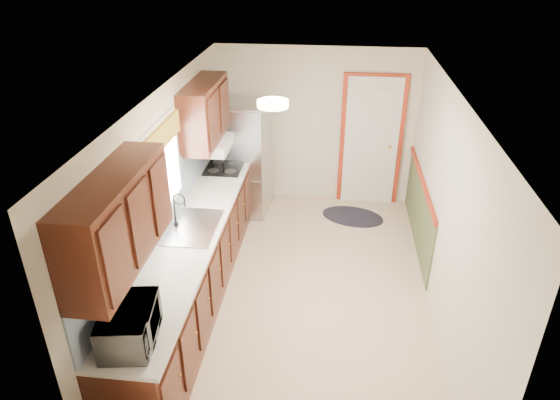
# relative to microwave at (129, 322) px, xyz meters

# --- Properties ---
(room_shell) EXTENTS (3.20, 5.20, 2.52)m
(room_shell) POSITION_rel_microwave_xyz_m (1.20, 1.95, 0.07)
(room_shell) COLOR beige
(room_shell) RESTS_ON ground
(kitchen_run) EXTENTS (0.63, 4.00, 2.20)m
(kitchen_run) POSITION_rel_microwave_xyz_m (-0.04, 1.66, -0.32)
(kitchen_run) COLOR #3B170D
(kitchen_run) RESTS_ON ground
(back_wall_trim) EXTENTS (1.12, 2.30, 2.08)m
(back_wall_trim) POSITION_rel_microwave_xyz_m (2.19, 4.16, -0.24)
(back_wall_trim) COLOR maroon
(back_wall_trim) RESTS_ON ground
(ceiling_fixture) EXTENTS (0.30, 0.30, 0.06)m
(ceiling_fixture) POSITION_rel_microwave_xyz_m (0.90, 1.75, 1.23)
(ceiling_fixture) COLOR #FFD88C
(ceiling_fixture) RESTS_ON room_shell
(microwave) EXTENTS (0.40, 0.61, 0.39)m
(microwave) POSITION_rel_microwave_xyz_m (0.00, 0.00, 0.00)
(microwave) COLOR white
(microwave) RESTS_ON kitchen_run
(refrigerator) EXTENTS (0.76, 0.74, 1.70)m
(refrigerator) POSITION_rel_microwave_xyz_m (0.18, 3.92, -0.28)
(refrigerator) COLOR #B7B7BC
(refrigerator) RESTS_ON ground
(rug) EXTENTS (1.05, 0.81, 0.01)m
(rug) POSITION_rel_microwave_xyz_m (1.83, 3.85, -1.13)
(rug) COLOR black
(rug) RESTS_ON ground
(cooktop) EXTENTS (0.49, 0.59, 0.02)m
(cooktop) POSITION_rel_microwave_xyz_m (0.01, 3.35, -0.18)
(cooktop) COLOR black
(cooktop) RESTS_ON kitchen_run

